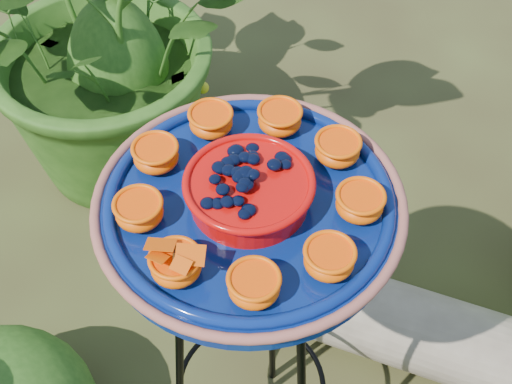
# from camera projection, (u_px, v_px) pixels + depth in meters

# --- Properties ---
(tripod_stand) EXTENTS (0.32, 0.33, 0.82)m
(tripod_stand) POSITION_uv_depth(u_px,v_px,m) (251.00, 332.00, 1.26)
(tripod_stand) COLOR black
(tripod_stand) RESTS_ON ground
(feeder_dish) EXTENTS (0.45, 0.45, 0.10)m
(feeder_dish) POSITION_uv_depth(u_px,v_px,m) (249.00, 202.00, 0.98)
(feeder_dish) COLOR navy
(feeder_dish) RESTS_ON tripod_stand
(driftwood_log) EXTENTS (0.61, 0.21, 0.20)m
(driftwood_log) POSITION_uv_depth(u_px,v_px,m) (404.00, 326.00, 1.72)
(driftwood_log) COLOR tan
(driftwood_log) RESTS_ON ground
(shrub_back_left) EXTENTS (1.20, 1.16, 1.02)m
(shrub_back_left) POSITION_uv_depth(u_px,v_px,m) (109.00, 18.00, 1.83)
(shrub_back_left) COLOR #254D14
(shrub_back_left) RESTS_ON ground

